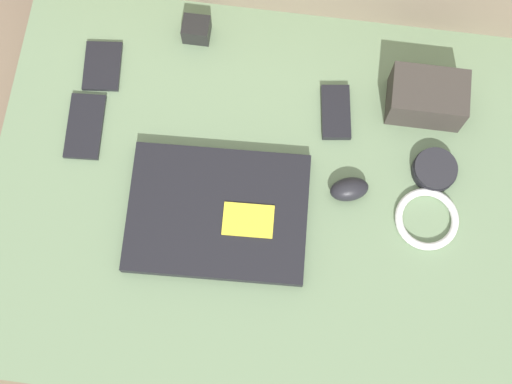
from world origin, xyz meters
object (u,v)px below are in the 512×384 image
at_px(laptop, 218,213).
at_px(phone_small, 336,112).
at_px(phone_silver, 85,126).
at_px(camera_pouch, 427,97).
at_px(charger_brick, 196,30).
at_px(computer_mouse, 349,189).
at_px(speaker_puck, 435,170).
at_px(phone_black, 103,66).

distance_m(laptop, phone_small, 0.29).
distance_m(laptop, phone_silver, 0.30).
bearing_deg(camera_pouch, laptop, -143.62).
xyz_separation_m(camera_pouch, charger_brick, (-0.44, 0.09, -0.02)).
bearing_deg(computer_mouse, phone_small, 86.36).
relative_size(phone_silver, phone_small, 1.18).
distance_m(computer_mouse, charger_brick, 0.43).
relative_size(speaker_puck, phone_small, 0.73).
distance_m(speaker_puck, camera_pouch, 0.13).
height_order(laptop, speaker_puck, laptop).
bearing_deg(laptop, phone_silver, 150.72).
bearing_deg(phone_black, speaker_puck, -17.02).
xyz_separation_m(phone_small, camera_pouch, (0.16, 0.04, 0.03)).
relative_size(laptop, phone_black, 3.10).
xyz_separation_m(laptop, computer_mouse, (0.23, 0.07, 0.01)).
bearing_deg(camera_pouch, phone_silver, -168.77).
bearing_deg(camera_pouch, charger_brick, 168.23).
height_order(phone_black, charger_brick, charger_brick).
xyz_separation_m(phone_silver, charger_brick, (0.18, 0.22, 0.02)).
relative_size(laptop, camera_pouch, 2.39).
height_order(speaker_puck, camera_pouch, camera_pouch).
bearing_deg(phone_small, speaker_puck, -33.12).
xyz_separation_m(phone_black, phone_small, (0.45, -0.04, 0.00)).
height_order(computer_mouse, speaker_puck, computer_mouse).
bearing_deg(laptop, speaker_puck, 16.35).
relative_size(computer_mouse, phone_small, 0.72).
bearing_deg(laptop, camera_pouch, 33.72).
height_order(phone_silver, phone_black, same).
xyz_separation_m(speaker_puck, phone_black, (-0.64, 0.13, -0.01)).
bearing_deg(phone_small, charger_brick, 148.13).
height_order(phone_black, camera_pouch, camera_pouch).
xyz_separation_m(computer_mouse, camera_pouch, (0.12, 0.19, 0.02)).
bearing_deg(camera_pouch, computer_mouse, -123.45).
xyz_separation_m(computer_mouse, phone_black, (-0.49, 0.19, -0.01)).
distance_m(speaker_puck, phone_black, 0.66).
bearing_deg(camera_pouch, phone_black, 179.82).
bearing_deg(phone_silver, charger_brick, 46.72).
xyz_separation_m(laptop, phone_silver, (-0.27, 0.14, -0.01)).
height_order(phone_silver, camera_pouch, camera_pouch).
xyz_separation_m(computer_mouse, phone_small, (-0.04, 0.15, -0.01)).
bearing_deg(computer_mouse, phone_silver, 155.07).
distance_m(speaker_puck, phone_silver, 0.65).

